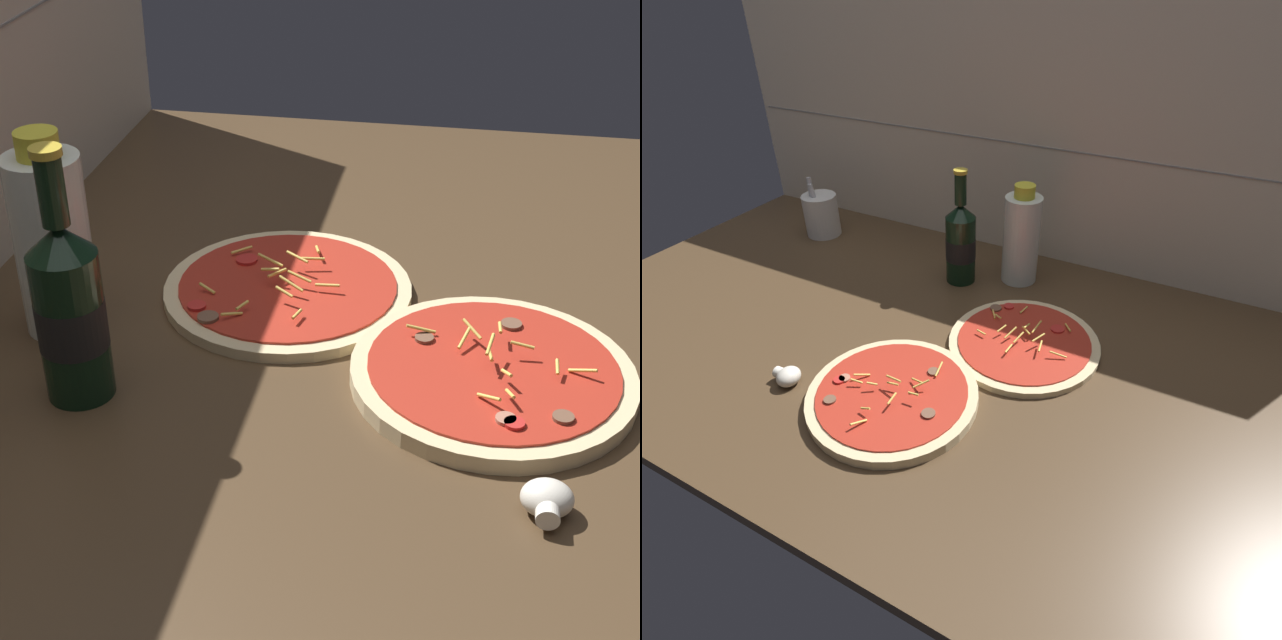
{
  "view_description": "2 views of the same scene",
  "coord_description": "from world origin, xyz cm",
  "views": [
    {
      "loc": [
        -79.97,
        -13.63,
        61.48
      ],
      "look_at": [
        6.95,
        1.7,
        7.32
      ],
      "focal_mm": 55.0,
      "sensor_mm": 36.0,
      "label": 1
    },
    {
      "loc": [
        45.05,
        -66.08,
        64.24
      ],
      "look_at": [
        8.76,
        2.32,
        8.74
      ],
      "focal_mm": 28.0,
      "sensor_mm": 36.0,
      "label": 2
    }
  ],
  "objects": [
    {
      "name": "tile_backsplash",
      "position": [
        0.0,
        45.5,
        30.0
      ],
      "size": [
        160.0,
        1.13,
        60.0
      ],
      "color": "beige",
      "rests_on": "ground"
    },
    {
      "name": "oil_bottle",
      "position": [
        8.59,
        31.53,
        13.18
      ],
      "size": [
        8.34,
        8.34,
        23.22
      ],
      "color": "silver",
      "rests_on": "counter_slab"
    },
    {
      "name": "utensil_crock",
      "position": [
        -48.92,
        28.76,
        8.21
      ],
      "size": [
        9.27,
        9.27,
        16.01
      ],
      "color": "silver",
      "rests_on": "counter_slab"
    },
    {
      "name": "beer_bottle",
      "position": [
        -3.45,
        24.7,
        12.37
      ],
      "size": [
        6.96,
        6.96,
        26.67
      ],
      "color": "black",
      "rests_on": "counter_slab"
    },
    {
      "name": "counter_slab",
      "position": [
        0.0,
        0.0,
        1.25
      ],
      "size": [
        160.0,
        90.0,
        2.5
      ],
      "color": "#4C3823",
      "rests_on": "ground"
    },
    {
      "name": "pizza_near",
      "position": [
        5.37,
        -16.72,
        3.57
      ],
      "size": [
        29.57,
        29.57,
        5.11
      ],
      "color": "beige",
      "rests_on": "counter_slab"
    },
    {
      "name": "mushroom_left",
      "position": [
        -13.77,
        -21.85,
        4.13
      ],
      "size": [
        4.88,
        4.65,
        3.25
      ],
      "color": "white",
      "rests_on": "counter_slab"
    },
    {
      "name": "pizza_far",
      "position": [
        19.62,
        7.88,
        3.29
      ],
      "size": [
        29.63,
        29.63,
        4.46
      ],
      "color": "beige",
      "rests_on": "counter_slab"
    }
  ]
}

